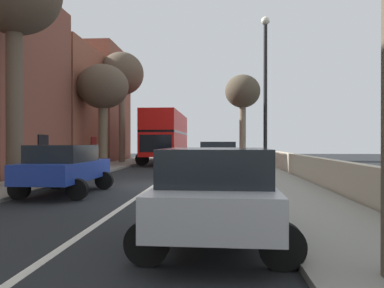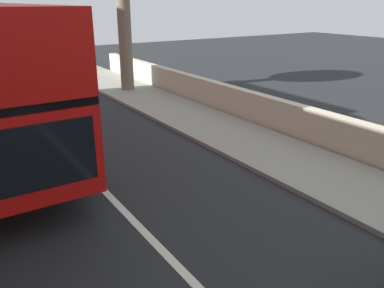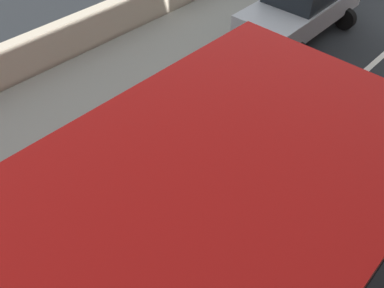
% 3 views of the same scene
% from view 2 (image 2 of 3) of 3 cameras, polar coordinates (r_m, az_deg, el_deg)
% --- Properties ---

